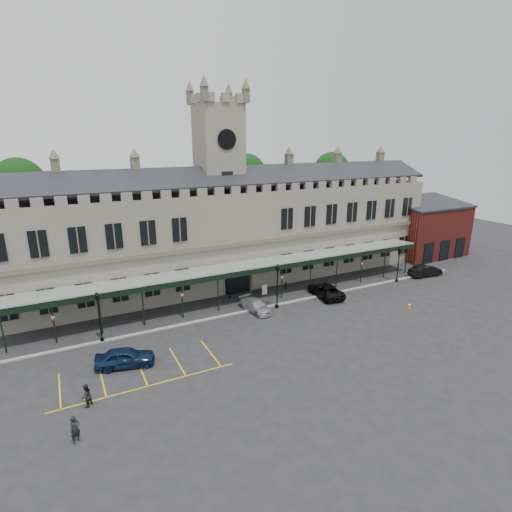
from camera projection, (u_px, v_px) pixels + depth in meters
name	position (u px, v px, depth m)	size (l,w,h in m)	color
ground	(284.00, 330.00, 39.30)	(140.00, 140.00, 0.00)	black
station_building	(221.00, 233.00, 51.08)	(60.00, 10.36, 17.30)	#6B6559
clock_tower	(219.00, 181.00, 49.28)	(5.60, 5.60, 24.80)	#6B6559
canopy	(250.00, 283.00, 45.00)	(50.00, 4.10, 4.30)	#8C9E93
brick_annex	(425.00, 229.00, 63.97)	(12.40, 8.36, 9.23)	maroon
kerb	(258.00, 309.00, 43.99)	(60.00, 0.40, 0.12)	gray
parking_markings	(143.00, 374.00, 31.94)	(16.00, 6.00, 0.01)	gold
tree_behind_left	(20.00, 185.00, 47.52)	(6.00, 6.00, 16.00)	#332314
tree_behind_mid	(246.00, 175.00, 60.54)	(6.00, 6.00, 16.00)	#332314
tree_behind_right	(332.00, 171.00, 67.48)	(6.00, 6.00, 16.00)	#332314
lamp_post_left	(99.00, 313.00, 36.13)	(0.47, 0.47, 4.95)	black
lamp_post_mid	(277.00, 282.00, 43.56)	(0.48, 0.48, 5.13)	black
lamp_post_right	(399.00, 261.00, 51.73)	(0.45, 0.45, 4.80)	black
traffic_cone	(409.00, 306.00, 44.03)	(0.47, 0.47, 0.74)	#DB5606
sign_board	(265.00, 290.00, 48.08)	(0.70, 0.10, 1.20)	black
bollard_left	(230.00, 295.00, 46.91)	(0.15, 0.15, 0.84)	black
bollard_right	(286.00, 286.00, 49.74)	(0.17, 0.17, 0.93)	black
car_left_a	(125.00, 357.00, 32.77)	(1.91, 4.74, 1.62)	#0D1C3A
car_taxi	(256.00, 306.00, 43.33)	(1.79, 4.40, 1.28)	#9B9DA2
car_van	(325.00, 290.00, 47.45)	(2.52, 5.48, 1.52)	black
car_right_b	(425.00, 271.00, 54.42)	(1.64, 4.69, 1.55)	black
person_a	(75.00, 429.00, 24.49)	(0.68, 0.45, 1.87)	black
person_b	(86.00, 396.00, 27.80)	(0.84, 0.65, 1.72)	black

